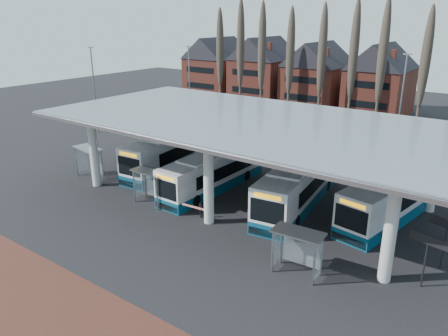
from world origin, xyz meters
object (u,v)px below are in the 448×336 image
Objects in this scene: bus_0 at (176,151)px; bus_2 at (300,184)px; shelter_1 at (152,179)px; bus_3 at (395,196)px; shelter_0 at (90,156)px; bus_1 at (214,172)px; shelter_2 at (299,242)px.

bus_0 reaches higher than bus_2.
shelter_1 is (-9.17, -6.36, 0.31)m from bus_2.
shelter_0 is (-24.07, -7.42, 0.43)m from bus_3.
bus_0 reaches higher than shelter_0.
shelter_0 is at bearing -152.88° from bus_3.
bus_2 is 6.77m from bus_3.
bus_3 is at bearing 14.33° from bus_1.
bus_1 reaches higher than shelter_0.
bus_0 is 4.02× the size of shelter_0.
bus_2 is 1.04× the size of bus_3.
shelter_1 is at bearing 4.27° from shelter_0.
bus_3 is (13.60, 3.24, 0.09)m from bus_1.
shelter_0 reaches higher than shelter_2.
bus_2 is at bearing -8.99° from bus_0.
bus_1 is 0.89× the size of bus_2.
bus_0 is at bearing 148.00° from shelter_2.
bus_3 is 4.21× the size of shelter_1.
bus_1 is at bearing -156.62° from bus_3.
bus_3 is 17.73m from shelter_1.
shelter_0 is (-17.60, -5.46, 0.37)m from bus_2.
bus_3 is 4.21× the size of shelter_2.
bus_1 is 7.24m from bus_2.
bus_0 is 8.38m from shelter_1.
bus_2 reaches higher than shelter_1.
shelter_0 is 22.03m from shelter_2.
bus_0 reaches higher than bus_3.
bus_1 is 3.89× the size of shelter_2.
bus_2 reaches higher than bus_1.
bus_2 is 18.43m from shelter_0.
shelter_1 is (8.42, -0.90, -0.06)m from shelter_0.
bus_0 is 1.01× the size of bus_2.
bus_0 is at bearing 120.21° from shelter_1.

